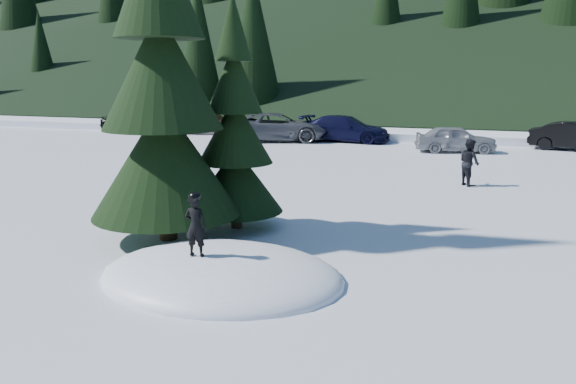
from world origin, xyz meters
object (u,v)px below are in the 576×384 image
(spruce_tall, at_px, (162,86))
(car_2, at_px, (278,127))
(car_1, at_px, (209,123))
(car_4, at_px, (455,139))
(spruce_short, at_px, (235,139))
(car_5, at_px, (576,136))
(car_3, at_px, (345,129))
(adult_0, at_px, (469,162))
(car_0, at_px, (130,122))
(child_skier, at_px, (196,226))

(spruce_tall, height_order, car_2, spruce_tall)
(car_1, xyz_separation_m, car_4, (14.82, -3.46, -0.04))
(spruce_short, relative_size, car_5, 1.30)
(spruce_tall, xyz_separation_m, car_2, (-4.51, 18.46, -2.55))
(spruce_tall, relative_size, spruce_short, 1.60)
(spruce_tall, height_order, spruce_short, spruce_tall)
(spruce_tall, distance_m, car_2, 19.17)
(car_2, relative_size, car_3, 1.14)
(spruce_tall, bearing_deg, adult_0, 55.89)
(car_4, height_order, car_5, car_5)
(car_2, relative_size, car_4, 1.49)
(adult_0, relative_size, car_1, 0.38)
(adult_0, relative_size, car_2, 0.28)
(spruce_tall, bearing_deg, car_3, 92.86)
(car_5, bearing_deg, car_1, 99.17)
(car_0, distance_m, car_3, 14.11)
(spruce_tall, height_order, car_3, spruce_tall)
(spruce_tall, xyz_separation_m, child_skier, (1.89, -2.11, -2.31))
(car_0, bearing_deg, spruce_tall, -136.72)
(car_2, bearing_deg, car_4, -116.85)
(child_skier, bearing_deg, car_3, -88.31)
(spruce_tall, distance_m, adult_0, 10.87)
(spruce_short, relative_size, child_skier, 5.08)
(car_2, xyz_separation_m, car_4, (9.48, -1.40, -0.14))
(car_1, bearing_deg, spruce_tall, -162.08)
(car_4, bearing_deg, car_3, 54.67)
(spruce_tall, height_order, car_4, spruce_tall)
(spruce_short, xyz_separation_m, car_3, (-1.98, 18.13, -1.40))
(child_skier, height_order, car_1, child_skier)
(adult_0, height_order, car_0, adult_0)
(child_skier, xyz_separation_m, car_5, (8.45, 21.76, -0.33))
(spruce_short, distance_m, car_5, 20.55)
(adult_0, relative_size, car_4, 0.41)
(adult_0, bearing_deg, child_skier, 123.80)
(car_1, distance_m, car_5, 20.21)
(spruce_short, height_order, car_2, spruce_short)
(spruce_tall, relative_size, car_3, 1.77)
(car_1, xyz_separation_m, car_2, (5.34, -2.07, 0.10))
(child_skier, distance_m, car_0, 27.73)
(car_2, height_order, car_4, car_2)
(spruce_tall, bearing_deg, car_2, 103.74)
(car_1, height_order, car_2, car_2)
(car_3, bearing_deg, spruce_tall, -172.67)
(spruce_tall, relative_size, car_1, 2.11)
(car_2, xyz_separation_m, car_5, (14.85, 1.20, -0.09))
(car_0, bearing_deg, car_3, -85.17)
(car_0, relative_size, car_5, 0.96)
(child_skier, relative_size, adult_0, 0.69)
(car_1, relative_size, car_4, 1.10)
(car_3, bearing_deg, car_1, 88.07)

